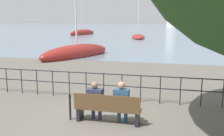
# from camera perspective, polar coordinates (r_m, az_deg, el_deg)

# --- Properties ---
(ground_plane) EXTENTS (1000.00, 1000.00, 0.00)m
(ground_plane) POSITION_cam_1_polar(r_m,az_deg,el_deg) (7.70, -0.90, -12.21)
(ground_plane) COLOR #605B51
(harbor_water) EXTENTS (600.00, 300.00, 0.01)m
(harbor_water) POSITION_cam_1_polar(r_m,az_deg,el_deg) (168.08, 13.18, 9.37)
(harbor_water) COLOR slate
(harbor_water) RESTS_ON ground_plane
(park_bench) EXTENTS (1.98, 0.45, 0.90)m
(park_bench) POSITION_cam_1_polar(r_m,az_deg,el_deg) (7.48, -1.03, -9.30)
(park_bench) COLOR brown
(park_bench) RESTS_ON ground_plane
(seated_person_left) EXTENTS (0.48, 0.35, 1.23)m
(seated_person_left) POSITION_cam_1_polar(r_m,az_deg,el_deg) (7.58, -3.89, -7.15)
(seated_person_left) COLOR #2D3347
(seated_person_left) RESTS_ON ground_plane
(seated_person_right) EXTENTS (0.46, 0.35, 1.28)m
(seated_person_right) POSITION_cam_1_polar(r_m,az_deg,el_deg) (7.38, 2.20, -7.44)
(seated_person_right) COLOR navy
(seated_person_right) RESTS_ON ground_plane
(promenade_railing) EXTENTS (15.72, 0.04, 1.05)m
(promenade_railing) POSITION_cam_1_polar(r_m,az_deg,el_deg) (9.42, 2.28, -3.48)
(promenade_railing) COLOR black
(promenade_railing) RESTS_ON ground_plane
(closed_umbrella) EXTENTS (0.09, 0.09, 0.86)m
(closed_umbrella) POSITION_cam_1_polar(r_m,az_deg,el_deg) (7.81, -9.58, -8.30)
(closed_umbrella) COLOR black
(closed_umbrella) RESTS_ON ground_plane
(sailboat_2) EXTENTS (3.95, 9.03, 10.17)m
(sailboat_2) POSITION_cam_1_polar(r_m,az_deg,el_deg) (56.91, -6.74, 7.95)
(sailboat_2) COLOR maroon
(sailboat_2) RESTS_ON ground_plane
(sailboat_3) EXTENTS (3.55, 8.39, 7.17)m
(sailboat_3) POSITION_cam_1_polar(r_m,az_deg,el_deg) (45.05, 6.00, 7.09)
(sailboat_3) COLOR maroon
(sailboat_3) RESTS_ON ground_plane
(sailboat_4) EXTENTS (4.65, 8.08, 8.82)m
(sailboat_4) POSITION_cam_1_polar(r_m,az_deg,el_deg) (21.56, -8.05, 3.46)
(sailboat_4) COLOR maroon
(sailboat_4) RESTS_ON ground_plane
(harbor_lighthouse) EXTENTS (6.04, 6.04, 20.28)m
(harbor_lighthouse) POSITION_cam_1_polar(r_m,az_deg,el_deg) (125.79, 13.87, 13.30)
(harbor_lighthouse) COLOR white
(harbor_lighthouse) RESTS_ON ground_plane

